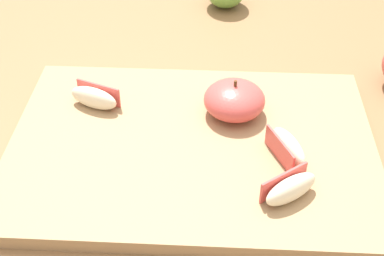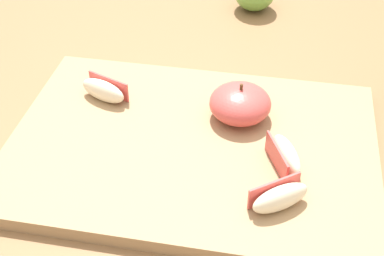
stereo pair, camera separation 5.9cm
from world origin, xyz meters
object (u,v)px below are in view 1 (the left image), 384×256
Objects in this scene: apple_half_skin_up at (234,100)px; apple_wedge_front at (290,188)px; apple_wedge_near_knife at (288,147)px; apple_wedge_right at (94,97)px; cutting_board at (192,147)px.

apple_half_skin_up is 1.18× the size of apple_wedge_front.
apple_wedge_near_knife is 0.24m from apple_wedge_right.
apple_wedge_front and apple_wedge_near_knife have the same top height.
apple_wedge_near_knife is (0.10, -0.02, 0.02)m from cutting_board.
apple_wedge_right reaches higher than cutting_board.
apple_half_skin_up is 0.09m from apple_wedge_near_knife.
apple_wedge_front is at bearing -92.46° from apple_wedge_near_knife.
apple_wedge_front is at bearing -68.01° from apple_half_skin_up.
apple_wedge_near_knife reaches higher than cutting_board.
cutting_board is 0.14m from apple_wedge_right.
cutting_board is 0.11m from apple_wedge_near_knife.
cutting_board is at bearing -25.94° from apple_wedge_right.
apple_half_skin_up reaches higher than apple_wedge_right.
apple_half_skin_up is 0.17m from apple_wedge_right.
apple_half_skin_up is 0.15m from apple_wedge_front.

